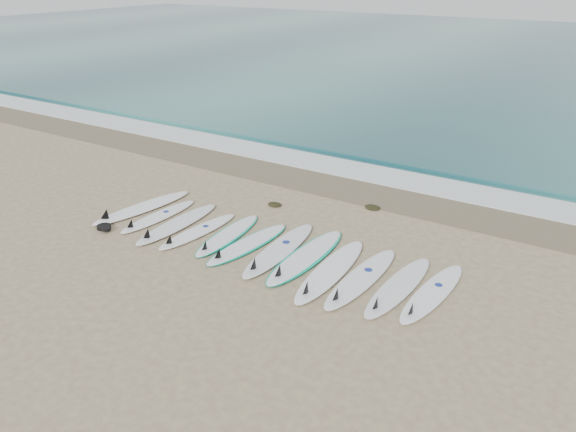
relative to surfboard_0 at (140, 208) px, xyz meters
The scene contains 20 objects.
ground 3.76m from the surfboard_0, ahead, with size 120.00×120.00×0.00m, color #9A8663.
ocean 32.70m from the surfboard_0, 83.39° to the left, with size 120.00×55.00×0.03m, color #296769.
wet_sand_band 5.55m from the surfboard_0, 47.31° to the left, with size 120.00×1.80×0.01m, color brown.
foam_band 6.65m from the surfboard_0, 55.52° to the left, with size 120.00×1.40×0.04m, color silver.
wave_crest 7.93m from the surfboard_0, 61.66° to the left, with size 120.00×1.00×0.10m, color #296769.
surfboard_0 is the anchor object (origin of this frame).
surfboard_1 0.73m from the surfboard_0, 12.09° to the right, with size 0.57×2.36×0.30m.
surfboard_2 1.42m from the surfboard_0, ahead, with size 0.60×2.68×0.34m.
surfboard_3 2.08m from the surfboard_0, ahead, with size 0.67×2.39×0.30m.
surfboard_4 2.75m from the surfboard_0, ahead, with size 0.78×2.45×0.31m.
surfboard_5 3.39m from the surfboard_0, ahead, with size 0.84×2.54×0.32m.
surfboard_6 4.13m from the surfboard_0, ahead, with size 0.78×2.88×0.36m.
surfboard_7 4.75m from the surfboard_0, ahead, with size 0.69×2.86×0.36m.
surfboard_8 5.47m from the surfboard_0, ahead, with size 0.76×2.93×0.37m.
surfboard_9 6.10m from the surfboard_0, ahead, with size 0.65×2.77×0.35m.
surfboard_10 6.83m from the surfboard_0, ahead, with size 0.66×2.67×0.34m.
surfboard_11 7.43m from the surfboard_0, ahead, with size 0.72×2.57×0.32m.
seaweed_near 3.34m from the surfboard_0, 37.36° to the left, with size 0.36×0.28×0.07m, color black.
seaweed_far 5.77m from the surfboard_0, 33.32° to the left, with size 0.40×0.31×0.08m, color black.
leash_coil 1.24m from the surfboard_0, 84.72° to the right, with size 0.46×0.36×0.11m.
Camera 1 is at (6.16, -8.79, 5.56)m, focal length 35.00 mm.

